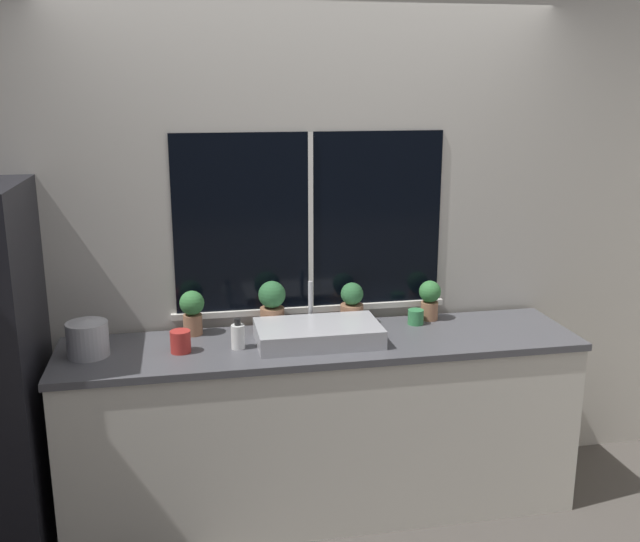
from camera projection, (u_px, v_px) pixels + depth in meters
name	position (u px, v px, depth m)	size (l,w,h in m)	color
ground_plane	(334.00, 539.00, 3.41)	(14.00, 14.00, 0.00)	#4C4742
wall_back	(309.00, 236.00, 3.68)	(8.00, 0.09, 2.70)	#BCB7AD
wall_right	(604.00, 199.00, 4.91)	(0.06, 7.00, 2.70)	#BCB7AD
counter	(322.00, 426.00, 3.57)	(2.52, 0.59, 0.91)	silver
sink	(318.00, 333.00, 3.43)	(0.59, 0.39, 0.25)	#ADADB2
potted_plant_far_left	(192.00, 310.00, 3.51)	(0.12, 0.12, 0.22)	#9E6B4C
potted_plant_center_left	(272.00, 304.00, 3.59)	(0.14, 0.14, 0.25)	#9E6B4C
potted_plant_center_right	(352.00, 304.00, 3.67)	(0.12, 0.12, 0.22)	#9E6B4C
potted_plant_far_right	(430.00, 298.00, 3.74)	(0.11, 0.11, 0.21)	#9E6B4C
soap_bottle	(238.00, 336.00, 3.34)	(0.06, 0.06, 0.15)	white
mug_red	(181.00, 342.00, 3.29)	(0.09, 0.09, 0.10)	#B72D28
mug_green	(416.00, 317.00, 3.69)	(0.08, 0.08, 0.08)	#38844C
kettle	(88.00, 338.00, 3.24)	(0.19, 0.19, 0.18)	#B2B2B7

